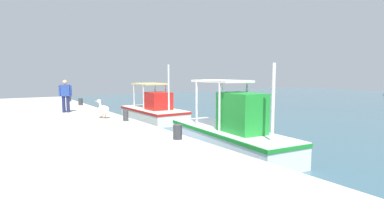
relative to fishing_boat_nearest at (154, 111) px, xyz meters
The scene contains 8 objects.
fishing_boat_nearest is the anchor object (origin of this frame).
fishing_boat_second 8.04m from the fishing_boat_nearest, ahead, with size 5.92×2.17×3.02m.
pelican 4.89m from the fishing_boat_nearest, 52.61° to the right, with size 0.96×0.55×0.82m.
fisherman_standing 4.92m from the fishing_boat_nearest, 91.73° to the right, with size 0.34×0.59×1.63m.
mooring_bollard_nearest 7.47m from the fishing_boat_nearest, 153.63° to the right, with size 0.21×0.21×0.46m, color #333338.
mooring_bollard_second 4.83m from the fishing_boat_nearest, 136.49° to the right, with size 0.26×0.26×0.42m, color #333338.
mooring_bollard_third 5.34m from the fishing_boat_nearest, 38.49° to the right, with size 0.22×0.22×0.48m, color #333338.
mooring_bollard_fourth 8.98m from the fishing_boat_nearest, 21.68° to the right, with size 0.27×0.27×0.43m, color #333338.
Camera 1 is at (9.79, -4.87, 2.69)m, focal length 28.19 mm.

